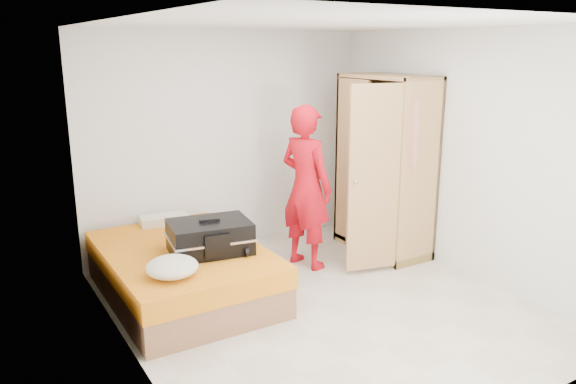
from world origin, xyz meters
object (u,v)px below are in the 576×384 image
bed (183,272)px  round_cushion (172,267)px  suitcase (210,237)px  wardrobe (384,171)px  person (306,187)px

bed → round_cushion: bearing=-117.2°
suitcase → round_cushion: (-0.52, -0.38, -0.06)m
bed → suitcase: 0.50m
suitcase → round_cushion: bearing=-134.3°
bed → suitcase: suitcase is taller
wardrobe → person: (-1.02, 0.10, -0.09)m
wardrobe → person: size_ratio=1.15×
person → round_cushion: size_ratio=4.04×
wardrobe → suitcase: size_ratio=2.47×
bed → round_cushion: round_cushion is taller
bed → suitcase: bearing=-47.9°
bed → person: (1.49, 0.07, 0.66)m
person → bed: bearing=75.7°
suitcase → person: bearing=22.0°
wardrobe → round_cushion: size_ratio=4.67×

